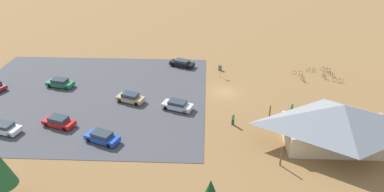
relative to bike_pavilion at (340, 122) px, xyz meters
The scene contains 21 objects.
ground 19.60m from the bike_pavilion, 44.74° to the right, with size 160.00×160.00×0.00m, color olive.
parking_lot_asphalt 37.68m from the bike_pavilion, 17.22° to the right, with size 38.09×31.72×0.05m, color #424247.
bike_pavilion is the anchor object (origin of this frame).
trash_bin 26.60m from the bike_pavilion, 57.50° to the right, with size 0.60×0.60×0.90m, color brown.
lot_sign 24.23m from the bike_pavilion, 53.75° to the right, with size 0.56×0.08×2.20m.
bicycle_red_lone_east 18.51m from the bike_pavilion, 90.03° to the right, with size 0.55×1.65×0.77m.
bicycle_green_yard_left 20.30m from the bike_pavilion, 101.46° to the right, with size 0.48×1.77×0.86m.
bicycle_teal_by_bin 23.26m from the bike_pavilion, 102.67° to the right, with size 1.64×0.77×0.85m.
bicycle_orange_lone_west 19.31m from the bike_pavilion, 107.93° to the right, with size 1.64×0.86×0.83m.
bicycle_yellow_yard_front 22.82m from the bike_pavilion, 96.12° to the right, with size 1.73×0.48×0.79m.
bicycle_white_near_sign 21.21m from the bike_pavilion, 89.20° to the right, with size 1.71×0.48×0.78m.
bicycle_black_mid_cluster 21.48m from the bike_pavilion, 105.04° to the right, with size 0.81×1.62×0.80m.
car_silver_mid_lot 22.43m from the bike_pavilion, 20.35° to the right, with size 4.91×3.28×1.39m.
car_white_end_stall 43.69m from the bike_pavilion, ahead, with size 4.83×2.97×1.38m.
car_blue_back_corner 30.03m from the bike_pavilion, ahead, with size 4.87×3.37×1.40m.
car_tan_second_row 30.03m from the bike_pavilion, 18.89° to the right, with size 4.60×3.08×1.46m.
car_red_far_end 37.00m from the bike_pavilion, ahead, with size 4.80×3.14×1.41m.
car_black_by_curb 31.92m from the bike_pavilion, 47.95° to the right, with size 4.90×3.33×1.30m.
car_green_aisle_side 43.56m from the bike_pavilion, 19.25° to the right, with size 4.77×2.68×1.40m.
visitor_at_bikes 8.86m from the bike_pavilion, 60.90° to the right, with size 0.36×0.37×1.68m.
visitor_by_pavilion 13.69m from the bike_pavilion, 17.10° to the right, with size 0.38×0.40×1.76m.
Camera 1 is at (3.01, 51.82, 27.22)m, focal length 33.53 mm.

